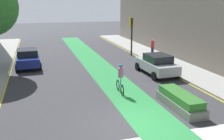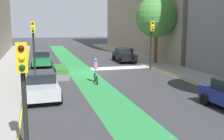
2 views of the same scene
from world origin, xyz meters
name	(u,v)px [view 2 (image 2 of 2)]	position (x,y,z in m)	size (l,w,h in m)	color
ground_plane	(95,73)	(0.00, 0.00, 0.00)	(120.00, 120.00, 0.00)	#38383D
bike_lane_paint	(82,73)	(1.18, 0.00, 0.00)	(2.40, 60.00, 0.01)	#2D8C47
crosswalk_band	(91,69)	(0.00, -2.00, 0.00)	(12.00, 1.80, 0.01)	silver
sidewalk_left	(171,68)	(-7.50, 0.00, 0.07)	(3.00, 60.00, 0.15)	#9E9E99
curb_stripe_left	(157,70)	(-6.00, 0.00, 0.01)	(0.16, 60.00, 0.01)	yellow
sidewalk_right	(7,76)	(7.50, 0.00, 0.07)	(3.00, 60.00, 0.15)	#9E9E99
curb_stripe_right	(26,76)	(6.00, 0.00, 0.01)	(0.16, 60.00, 0.01)	yellow
traffic_signal_near_right	(33,38)	(5.23, -0.67, 3.17)	(0.35, 0.52, 4.54)	black
traffic_signal_near_left	(152,36)	(-5.61, -0.60, 3.20)	(0.35, 0.52, 4.58)	black
traffic_signal_far_right	(23,78)	(5.59, 14.82, 2.71)	(0.35, 0.52, 3.85)	black
car_silver_right_far	(41,85)	(4.90, 7.45, 0.80)	(2.13, 4.25, 1.57)	#B2B7BF
car_green_right_near	(42,58)	(4.51, -5.17, 0.80)	(2.15, 4.26, 1.57)	#196033
car_black_left_near	(124,55)	(-4.66, -5.98, 0.80)	(2.14, 4.26, 1.57)	black
cyclist_in_lane	(96,70)	(0.89, 4.18, 0.97)	(0.32, 1.73, 1.86)	black
street_tree_near	(156,17)	(-7.43, -3.58, 5.02)	(4.40, 4.40, 7.08)	brown
median_planter	(61,72)	(3.18, 1.12, 0.40)	(1.07, 3.45, 0.85)	slate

